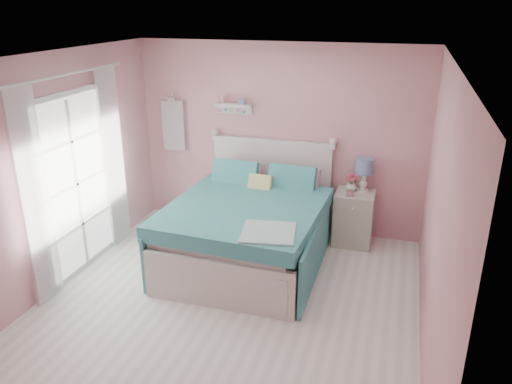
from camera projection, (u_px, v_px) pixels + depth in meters
The scene contains 13 objects.
floor at pixel (224, 309), 5.33m from camera, with size 4.50×4.50×0.00m, color silver.
room_shell at pixel (221, 169), 4.76m from camera, with size 4.50×4.50×4.50m.
bed at pixel (249, 229), 6.21m from camera, with size 1.85×2.29×1.30m.
nightstand at pixel (353, 218), 6.67m from camera, with size 0.50×0.49×0.73m.
table_lamp at pixel (364, 169), 6.51m from camera, with size 0.22×0.22×0.44m.
vase at pixel (351, 186), 6.58m from camera, with size 0.14×0.14×0.15m, color silver.
teacup at pixel (350, 193), 6.44m from camera, with size 0.09×0.09×0.07m, color tan.
roses at pixel (351, 178), 6.54m from camera, with size 0.14×0.11×0.12m.
wall_shelf at pixel (234, 106), 6.84m from camera, with size 0.50×0.15×0.25m.
hanging_dress at pixel (173, 126), 7.20m from camera, with size 0.34×0.03×0.72m, color white.
french_door at pixel (76, 184), 5.83m from camera, with size 0.04×1.32×2.16m.
curtain_near at pixel (35, 199), 5.12m from camera, with size 0.04×0.40×2.32m, color white.
curtain_far at pixel (113, 158), 6.45m from camera, with size 0.04×0.40×2.32m, color white.
Camera 1 is at (1.63, -4.24, 3.08)m, focal length 35.00 mm.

